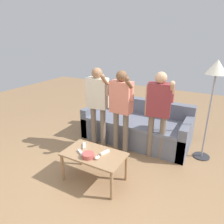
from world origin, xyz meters
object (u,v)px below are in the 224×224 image
coffee_table (94,157)px  player_center (121,103)px  snack_bowl (88,155)px  game_remote_wand_far (81,152)px  player_right (159,106)px  couch (137,126)px  player_left (98,99)px  game_remote_wand_spare (105,152)px  game_remote_nunchuk (97,157)px  floor_lamp (216,75)px  game_remote_wand_near (84,146)px

coffee_table → player_center: bearing=91.0°
snack_bowl → game_remote_wand_far: size_ratio=1.16×
snack_bowl → player_right: player_right is taller
couch → game_remote_wand_far: bearing=-97.7°
player_left → coffee_table: bearing=-61.0°
coffee_table → player_right: 1.31m
coffee_table → game_remote_wand_spare: size_ratio=5.82×
snack_bowl → game_remote_nunchuk: size_ratio=1.93×
coffee_table → game_remote_wand_far: (-0.17, -0.09, 0.08)m
snack_bowl → player_right: bearing=62.1°
floor_lamp → player_left: 1.96m
coffee_table → game_remote_wand_spare: bearing=31.0°
coffee_table → player_left: size_ratio=0.59×
game_remote_wand_spare → player_left: bearing=127.7°
coffee_table → floor_lamp: size_ratio=0.52×
game_remote_wand_far → couch: bearing=82.3°
snack_bowl → game_remote_nunchuk: snack_bowl is taller
couch → snack_bowl: size_ratio=12.29×
couch → player_right: player_right is taller
player_left → game_remote_wand_far: size_ratio=10.32×
game_remote_wand_far → game_remote_wand_spare: same height
game_remote_wand_near → player_right: bearing=48.8°
snack_bowl → player_center: bearing=90.0°
player_left → player_right: same height
player_left → game_remote_wand_spare: size_ratio=9.93×
player_right → game_remote_wand_near: size_ratio=10.07×
coffee_table → game_remote_nunchuk: (0.12, -0.09, 0.09)m
floor_lamp → player_center: 1.53m
game_remote_nunchuk → player_center: (-0.13, 0.98, 0.47)m
couch → snack_bowl: bearing=-92.1°
game_remote_nunchuk → player_center: 1.09m
snack_bowl → floor_lamp: bearing=49.3°
player_center → game_remote_wand_near: 0.96m
player_left → player_center: size_ratio=1.00×
game_remote_wand_far → snack_bowl: bearing=-11.2°
couch → floor_lamp: (1.28, -0.06, 1.17)m
couch → game_remote_nunchuk: 1.60m
player_right → snack_bowl: bearing=-117.9°
snack_bowl → game_remote_wand_near: snack_bowl is taller
game_remote_nunchuk → floor_lamp: (1.21, 1.53, 0.98)m
floor_lamp → player_center: bearing=-157.6°
couch → player_left: size_ratio=1.38×
snack_bowl → game_remote_nunchuk: 0.13m
coffee_table → player_right: size_ratio=0.59×
snack_bowl → game_remote_wand_spare: snack_bowl is taller
game_remote_wand_spare → player_center: bearing=100.5°
floor_lamp → game_remote_wand_spare: (-1.19, -1.36, -0.99)m
couch → player_center: size_ratio=1.39×
game_remote_wand_spare → coffee_table: bearing=-149.0°
player_center → game_remote_wand_far: (-0.15, -0.97, -0.48)m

